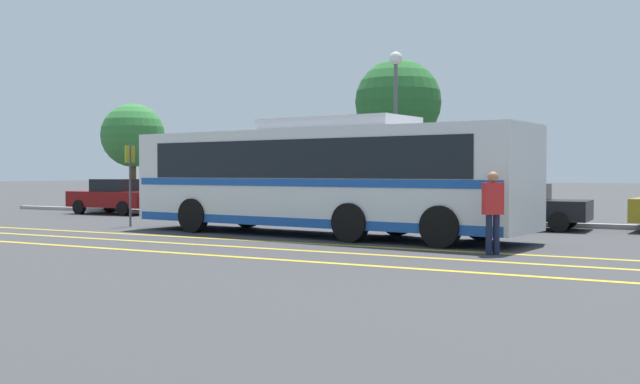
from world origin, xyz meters
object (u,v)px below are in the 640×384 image
at_px(parked_car_2, 335,202).
at_px(tree_2, 133,136).
at_px(bus_stop_sign, 130,175).
at_px(parked_car_0, 116,196).
at_px(parked_car_3, 522,206).
at_px(transit_bus, 320,176).
at_px(street_lamp, 396,101).
at_px(tree_1, 398,103).
at_px(parked_car_1, 208,201).
at_px(pedestrian_0, 493,207).

xyz_separation_m(parked_car_2, tree_2, (-12.65, 3.40, 2.82)).
distance_m(bus_stop_sign, tree_2, 11.83).
xyz_separation_m(parked_car_0, parked_car_3, (17.12, -0.16, -0.03)).
bearing_deg(transit_bus, bus_stop_sign, 95.59).
bearing_deg(parked_car_2, parked_car_3, -93.60).
relative_size(street_lamp, tree_1, 0.95).
height_order(parked_car_0, parked_car_1, parked_car_0).
bearing_deg(tree_2, pedestrian_0, -28.72).
distance_m(pedestrian_0, tree_2, 23.52).
height_order(pedestrian_0, tree_2, tree_2).
distance_m(parked_car_0, pedestrian_0, 19.94).
bearing_deg(pedestrian_0, parked_car_0, -64.14).
xyz_separation_m(street_lamp, tree_2, (-14.11, 1.40, -0.91)).
xyz_separation_m(parked_car_0, parked_car_1, (4.77, 0.08, -0.11)).
bearing_deg(parked_car_3, parked_car_1, -92.90).
relative_size(parked_car_2, parked_car_3, 1.12).
relative_size(parked_car_1, street_lamp, 0.70).
bearing_deg(transit_bus, pedestrian_0, -108.06).
distance_m(parked_car_1, street_lamp, 8.33).
relative_size(transit_bus, parked_car_1, 2.84).
bearing_deg(transit_bus, parked_car_0, 73.43).
bearing_deg(tree_1, parked_car_2, -90.27).
bearing_deg(bus_stop_sign, parked_car_3, -59.85).
height_order(bus_stop_sign, tree_2, tree_2).
xyz_separation_m(parked_car_2, parked_car_3, (6.65, -0.16, 0.02)).
bearing_deg(bus_stop_sign, transit_bus, -84.41).
height_order(parked_car_2, pedestrian_0, pedestrian_0).
height_order(parked_car_1, parked_car_2, parked_car_2).
height_order(parked_car_1, pedestrian_0, pedestrian_0).
relative_size(parked_car_3, tree_2, 0.80).
distance_m(transit_bus, pedestrian_0, 6.15).
bearing_deg(tree_1, bus_stop_sign, -113.78).
bearing_deg(parked_car_2, tree_2, 72.68).
height_order(parked_car_1, street_lamp, street_lamp).
height_order(parked_car_1, bus_stop_sign, bus_stop_sign).
relative_size(parked_car_2, street_lamp, 0.73).
bearing_deg(parked_car_1, parked_car_0, -91.18).
height_order(parked_car_0, tree_2, tree_2).
relative_size(parked_car_0, tree_1, 0.61).
xyz_separation_m(transit_bus, street_lamp, (-0.82, 7.34, 2.74)).
bearing_deg(parked_car_0, bus_stop_sign, -133.14).
relative_size(parked_car_0, parked_car_1, 0.91).
xyz_separation_m(parked_car_3, tree_2, (-19.30, 3.56, 2.80)).
bearing_deg(tree_2, parked_car_3, -10.45).
bearing_deg(tree_2, transit_bus, -30.32).
distance_m(parked_car_3, tree_1, 9.71).
distance_m(parked_car_2, pedestrian_0, 11.11).
relative_size(transit_bus, pedestrian_0, 6.93).
xyz_separation_m(parked_car_2, tree_1, (0.03, 5.71, 4.02)).
bearing_deg(transit_bus, street_lamp, 12.51).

